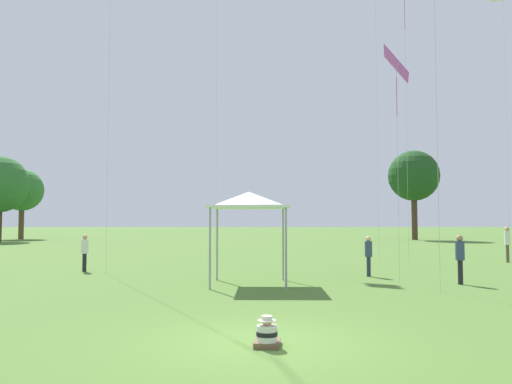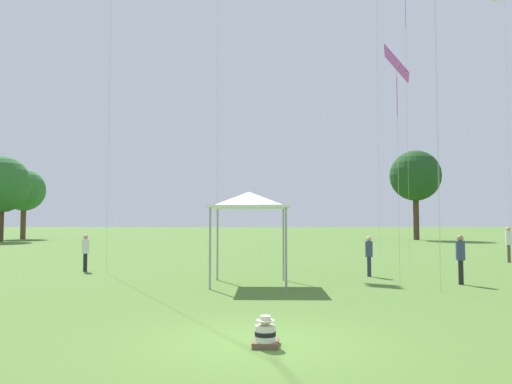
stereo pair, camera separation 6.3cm
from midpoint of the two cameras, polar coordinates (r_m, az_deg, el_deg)
name	(u,v)px [view 2 (the right image)]	position (r m, az deg, el deg)	size (l,w,h in m)	color
ground_plane	(256,342)	(9.40, 0.22, -16.77)	(300.00, 300.00, 0.00)	#4C702D
seated_toddler	(265,335)	(9.01, 1.29, -15.98)	(0.50, 0.60, 0.55)	brown
person_standing_0	(85,249)	(22.76, -18.84, -6.22)	(0.39, 0.39, 1.58)	black
person_standing_2	(369,252)	(20.13, 12.88, -6.72)	(0.37, 0.37, 1.56)	#282D42
person_standing_3	(509,240)	(29.22, 26.96, -4.95)	(0.38, 0.38, 1.85)	brown
person_standing_4	(460,254)	(18.59, 22.42, -6.62)	(0.38, 0.38, 1.69)	black
canopy_tent	(249,201)	(17.18, -0.66, -1.00)	(2.77, 2.77, 3.18)	white
kite_3	(397,67)	(18.69, 15.86, 13.54)	(1.15, 1.50, 8.20)	#B738C6
kite_4	(405,2)	(27.80, 16.76, 20.07)	(0.77, 0.91, 14.26)	#B738C6
distant_tree_0	(24,190)	(64.79, -24.96, 0.16)	(4.89, 4.89, 8.18)	brown
distant_tree_1	(1,185)	(57.86, -27.10, 0.76)	(5.84, 5.84, 8.83)	#473323
distant_tree_2	(415,176)	(58.81, 17.78, 1.74)	(5.67, 5.67, 10.03)	#473323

